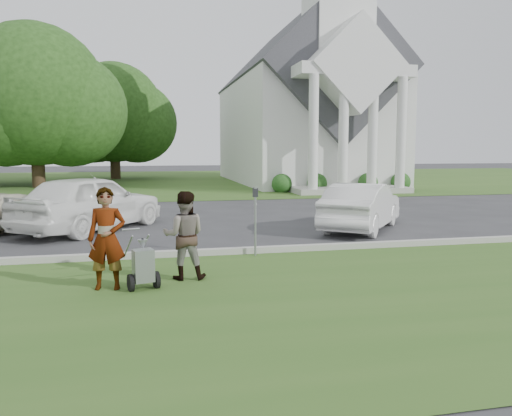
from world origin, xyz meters
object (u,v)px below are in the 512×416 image
object	(u,v)px
church	(303,96)
car_b	(90,202)
person_left	(107,240)
tree_left	(35,102)
parking_meter_near	(255,213)
tree_back	(114,117)
car_d	(362,206)
person_right	(184,236)
striping_cart	(143,267)

from	to	relation	value
church	car_b	world-z (taller)	church
car_b	person_left	bearing A→B (deg)	135.11
tree_left	parking_meter_near	distance (m)	23.74
tree_back	parking_meter_near	bearing A→B (deg)	-80.95
tree_left	car_b	size ratio (longest dim) A/B	2.22
tree_left	tree_back	world-z (taller)	tree_left
car_b	car_d	bearing A→B (deg)	-154.18
person_left	car_b	xyz separation A→B (m)	(-0.94, 6.41, -0.04)
tree_left	person_right	bearing A→B (deg)	-73.15
church	striping_cart	distance (m)	27.74
person_left	person_right	world-z (taller)	person_left
car_b	tree_back	bearing A→B (deg)	-51.40
church	striping_cart	bearing A→B (deg)	-113.11
church	parking_meter_near	size ratio (longest dim) A/B	15.87
car_d	tree_left	bearing A→B (deg)	-18.21
tree_back	car_d	size ratio (longest dim) A/B	2.33
tree_left	tree_back	bearing A→B (deg)	63.43
striping_cart	parking_meter_near	distance (m)	3.28
parking_meter_near	tree_back	bearing A→B (deg)	99.05
tree_left	person_right	xyz separation A→B (m)	(7.07, -23.33, -4.32)
tree_back	tree_left	bearing A→B (deg)	-116.57
car_b	car_d	distance (m)	7.83
tree_back	car_d	world-z (taller)	tree_back
person_right	car_b	size ratio (longest dim) A/B	0.33
tree_back	car_b	size ratio (longest dim) A/B	2.01
person_left	tree_back	bearing A→B (deg)	100.37
person_left	parking_meter_near	size ratio (longest dim) A/B	1.12
person_right	parking_meter_near	size ratio (longest dim) A/B	1.04
tree_left	person_right	distance (m)	24.76
striping_cart	person_left	distance (m)	0.75
tree_back	striping_cart	world-z (taller)	tree_back
person_right	tree_back	bearing A→B (deg)	-78.27
striping_cart	person_left	xyz separation A→B (m)	(-0.58, 0.14, 0.45)
person_left	parking_meter_near	bearing A→B (deg)	41.93
striping_cart	car_d	bearing A→B (deg)	24.53
car_d	church	bearing A→B (deg)	-64.57
parking_meter_near	car_d	world-z (taller)	parking_meter_near
tree_back	church	bearing A→B (deg)	-27.85
tree_back	person_left	bearing A→B (deg)	-86.82
tree_left	striping_cart	xyz separation A→B (m)	(6.34, -23.87, -4.71)
church	parking_meter_near	world-z (taller)	church
person_right	car_d	xyz separation A→B (m)	(5.44, 4.53, -0.11)
striping_cart	person_left	world-z (taller)	person_left
person_left	car_d	xyz separation A→B (m)	(6.74, 4.93, -0.17)
church	car_d	xyz separation A→B (m)	(-4.50, -19.93, -5.26)
person_left	tree_left	bearing A→B (deg)	110.84
tree_back	striping_cart	distance (m)	32.25
striping_cart	parking_meter_near	xyz separation A→B (m)	(2.38, 2.19, 0.56)
striping_cart	tree_back	bearing A→B (deg)	79.33
striping_cart	car_b	world-z (taller)	car_b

